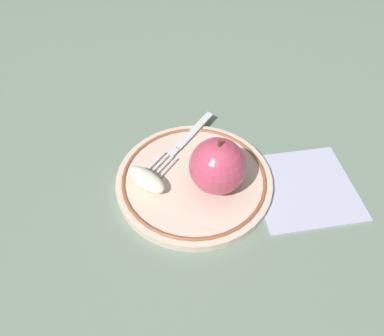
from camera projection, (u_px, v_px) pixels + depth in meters
ground_plane at (195, 191)px, 0.57m from camera, size 2.00×2.00×0.00m
plate at (192, 180)px, 0.57m from camera, size 0.24×0.24×0.02m
apple_red_whole at (219, 166)px, 0.53m from camera, size 0.08×0.08×0.09m
apple_slice_front at (147, 179)px, 0.55m from camera, size 0.07×0.07×0.02m
fork at (184, 143)px, 0.61m from camera, size 0.17×0.12×0.00m
napkin_folded at (305, 187)px, 0.57m from camera, size 0.17×0.17×0.01m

